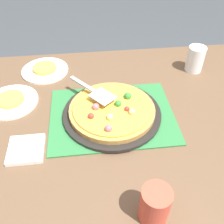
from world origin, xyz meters
name	(u,v)px	position (x,y,z in m)	size (l,w,h in m)	color
ground_plane	(112,207)	(0.00, 0.00, 0.00)	(8.00, 8.00, 0.00)	#3D4247
dining_table	(112,134)	(0.00, 0.00, 0.64)	(1.40, 1.00, 0.75)	brown
placemat	(112,115)	(0.00, 0.00, 0.75)	(0.48, 0.36, 0.01)	#2D753D
pizza_pan	(112,113)	(0.00, 0.00, 0.76)	(0.38, 0.38, 0.01)	black
pizza	(112,110)	(0.00, 0.00, 0.78)	(0.33, 0.33, 0.05)	#B78442
plate_near_left	(11,102)	(-0.41, 0.13, 0.76)	(0.22, 0.22, 0.01)	white
plate_far_right	(45,70)	(-0.28, 0.34, 0.76)	(0.22, 0.22, 0.01)	white
served_slice_left	(10,99)	(-0.41, 0.13, 0.77)	(0.11, 0.11, 0.02)	#EAB747
served_slice_right	(45,68)	(-0.28, 0.34, 0.77)	(0.11, 0.11, 0.02)	#EAB747
cup_far	(155,205)	(0.07, -0.41, 0.81)	(0.08, 0.08, 0.12)	#E04C38
cup_corner	(195,59)	(0.42, 0.27, 0.81)	(0.08, 0.08, 0.12)	white
pizza_server	(94,91)	(-0.06, 0.07, 0.82)	(0.18, 0.20, 0.01)	silver
napkin_stack	(26,149)	(-0.31, -0.14, 0.76)	(0.12, 0.12, 0.02)	white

